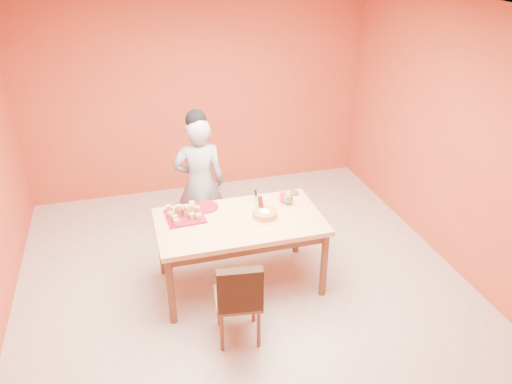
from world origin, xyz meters
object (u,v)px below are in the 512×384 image
object	(u,v)px
magenta_glass	(283,197)
sponge_cake	(265,214)
dining_chair	(238,298)
red_dinner_plate	(206,207)
pastry_platter	(185,216)
egg_ornament	(288,199)
dining_table	(240,228)
checker_tin	(294,193)
person	(200,184)

from	to	relation	value
magenta_glass	sponge_cake	bearing A→B (deg)	-137.17
dining_chair	sponge_cake	xyz separation A→B (m)	(0.45, 0.72, 0.35)
red_dinner_plate	sponge_cake	size ratio (longest dim) A/B	1.03
sponge_cake	pastry_platter	bearing A→B (deg)	163.83
egg_ornament	magenta_glass	xyz separation A→B (m)	(-0.03, 0.06, -0.01)
sponge_cake	egg_ornament	world-z (taller)	egg_ornament
dining_table	egg_ornament	size ratio (longest dim) A/B	12.60
dining_chair	checker_tin	size ratio (longest dim) A/B	9.25
sponge_cake	magenta_glass	distance (m)	0.37
egg_ornament	checker_tin	bearing A→B (deg)	58.19
checker_tin	sponge_cake	bearing A→B (deg)	-139.19
pastry_platter	egg_ornament	world-z (taller)	egg_ornament
pastry_platter	sponge_cake	world-z (taller)	sponge_cake
egg_ornament	checker_tin	world-z (taller)	egg_ornament
sponge_cake	dining_table	bearing A→B (deg)	173.87
egg_ornament	checker_tin	distance (m)	0.23
egg_ornament	magenta_glass	distance (m)	0.07
pastry_platter	dining_chair	bearing A→B (deg)	-72.41
magenta_glass	checker_tin	bearing A→B (deg)	37.11
pastry_platter	egg_ornament	xyz separation A→B (m)	(1.05, -0.03, 0.05)
red_dinner_plate	sponge_cake	bearing A→B (deg)	-34.05
dining_table	red_dinner_plate	xyz separation A→B (m)	(-0.27, 0.32, 0.10)
dining_chair	egg_ornament	distance (m)	1.24
dining_chair	checker_tin	distance (m)	1.44
pastry_platter	magenta_glass	bearing A→B (deg)	2.17
checker_tin	person	bearing A→B (deg)	151.67
sponge_cake	egg_ornament	size ratio (longest dim) A/B	1.94
egg_ornament	sponge_cake	bearing A→B (deg)	-144.89
person	pastry_platter	xyz separation A→B (m)	(-0.26, -0.66, 0.00)
person	egg_ornament	distance (m)	1.04
pastry_platter	egg_ornament	size ratio (longest dim) A/B	2.80
egg_ornament	magenta_glass	size ratio (longest dim) A/B	1.13
egg_ornament	checker_tin	xyz separation A→B (m)	(0.13, 0.19, -0.05)
person	red_dinner_plate	size ratio (longest dim) A/B	6.06
dining_table	sponge_cake	xyz separation A→B (m)	(0.24, -0.03, 0.13)
dining_chair	red_dinner_plate	world-z (taller)	dining_chair
dining_chair	person	bearing A→B (deg)	98.90
dining_chair	dining_table	bearing A→B (deg)	82.39
sponge_cake	egg_ornament	bearing A→B (deg)	31.88
dining_table	sponge_cake	size ratio (longest dim) A/B	6.49
dining_table	egg_ornament	distance (m)	0.59
person	sponge_cake	bearing A→B (deg)	124.39
dining_chair	egg_ornament	xyz separation A→B (m)	(0.75, 0.91, 0.38)
dining_table	pastry_platter	distance (m)	0.54
dining_table	red_dinner_plate	distance (m)	0.43
dining_chair	red_dinner_plate	distance (m)	1.11
person	dining_table	bearing A→B (deg)	111.16
person	pastry_platter	size ratio (longest dim) A/B	4.31
pastry_platter	red_dinner_plate	bearing A→B (deg)	30.19
checker_tin	dining_chair	bearing A→B (deg)	-128.90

